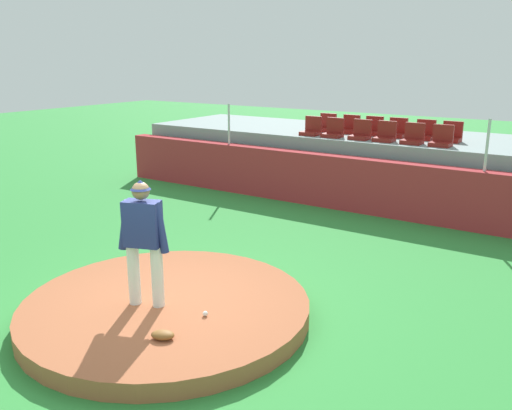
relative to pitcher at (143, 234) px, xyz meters
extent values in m
plane|color=#318B3A|center=(0.14, 0.25, -1.31)|extent=(60.00, 60.00, 0.00)
cylinder|color=#A85C3A|center=(0.14, 0.25, -1.19)|extent=(4.19, 4.19, 0.25)
cylinder|color=white|center=(-0.17, -0.06, -0.62)|extent=(0.17, 0.17, 0.89)
cylinder|color=white|center=(0.17, 0.06, -0.62)|extent=(0.17, 0.17, 0.89)
cube|color=navy|center=(0.00, 0.00, 0.15)|extent=(0.56, 0.42, 0.64)
cylinder|color=navy|center=(-0.25, -0.09, 0.11)|extent=(0.27, 0.19, 0.73)
cylinder|color=navy|center=(0.25, 0.09, 0.11)|extent=(0.24, 0.18, 0.73)
sphere|color=#8C6647|center=(0.00, 0.00, 0.62)|extent=(0.25, 0.25, 0.25)
cone|color=navy|center=(0.00, 0.00, 0.70)|extent=(0.36, 0.36, 0.14)
sphere|color=white|center=(0.93, 0.17, -1.03)|extent=(0.07, 0.07, 0.07)
ellipsoid|color=brown|center=(0.87, -0.61, -1.01)|extent=(0.36, 0.31, 0.11)
cube|color=#A62B30|center=(0.14, 7.04, -0.65)|extent=(14.66, 0.40, 1.33)
cylinder|color=silver|center=(-3.69, 7.04, 0.58)|extent=(0.06, 0.06, 1.12)
cylinder|color=silver|center=(3.06, 7.04, 0.58)|extent=(0.06, 0.06, 1.12)
cube|color=gray|center=(0.14, 9.28, -0.49)|extent=(14.38, 3.65, 1.64)
cube|color=maroon|center=(-1.60, 7.92, 0.38)|extent=(0.48, 0.44, 0.10)
cube|color=maroon|center=(-1.60, 8.10, 0.63)|extent=(0.48, 0.08, 0.40)
cube|color=maroon|center=(-0.94, 7.90, 0.38)|extent=(0.48, 0.44, 0.10)
cube|color=maroon|center=(-0.94, 8.08, 0.63)|extent=(0.48, 0.08, 0.40)
cube|color=maroon|center=(-0.19, 7.93, 0.38)|extent=(0.48, 0.44, 0.10)
cube|color=maroon|center=(-0.19, 8.11, 0.63)|extent=(0.48, 0.08, 0.40)
cube|color=maroon|center=(0.47, 7.94, 0.38)|extent=(0.48, 0.44, 0.10)
cube|color=maroon|center=(0.47, 8.12, 0.63)|extent=(0.48, 0.08, 0.40)
cube|color=maroon|center=(1.18, 7.93, 0.38)|extent=(0.48, 0.44, 0.10)
cube|color=maroon|center=(1.18, 8.11, 0.63)|extent=(0.48, 0.08, 0.40)
cube|color=maroon|center=(1.86, 7.93, 0.38)|extent=(0.48, 0.44, 0.10)
cube|color=maroon|center=(1.86, 8.11, 0.63)|extent=(0.48, 0.08, 0.40)
cube|color=maroon|center=(-1.61, 8.84, 0.38)|extent=(0.48, 0.44, 0.10)
cube|color=maroon|center=(-1.61, 9.02, 0.63)|extent=(0.48, 0.08, 0.40)
cube|color=maroon|center=(-0.89, 8.83, 0.38)|extent=(0.48, 0.44, 0.10)
cube|color=maroon|center=(-0.89, 9.01, 0.63)|extent=(0.48, 0.08, 0.40)
cube|color=maroon|center=(-0.21, 8.83, 0.38)|extent=(0.48, 0.44, 0.10)
cube|color=maroon|center=(-0.21, 9.01, 0.63)|extent=(0.48, 0.08, 0.40)
cube|color=maroon|center=(0.46, 8.82, 0.38)|extent=(0.48, 0.44, 0.10)
cube|color=maroon|center=(0.46, 9.00, 0.63)|extent=(0.48, 0.08, 0.40)
cube|color=maroon|center=(1.20, 8.81, 0.38)|extent=(0.48, 0.44, 0.10)
cube|color=maroon|center=(1.20, 8.99, 0.63)|extent=(0.48, 0.08, 0.40)
cube|color=maroon|center=(1.87, 8.78, 0.38)|extent=(0.48, 0.44, 0.10)
cube|color=maroon|center=(1.87, 8.96, 0.63)|extent=(0.48, 0.08, 0.40)
camera|label=1|loc=(5.21, -5.03, 2.36)|focal=37.76mm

